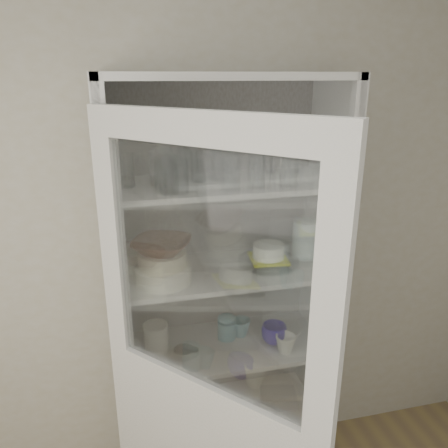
{
  "coord_description": "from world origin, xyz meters",
  "views": [
    {
      "loc": [
        -0.22,
        -0.49,
        2.09
      ],
      "look_at": [
        0.2,
        1.27,
        1.47
      ],
      "focal_mm": 35.0,
      "sensor_mm": 36.0,
      "label": 1
    }
  ],
  "objects_px": {
    "white_ramekin": "(269,251)",
    "teal_jar": "(227,328)",
    "glass_platter": "(268,261)",
    "terracotta_bowl": "(162,246)",
    "mug_teal": "(241,328)",
    "goblet_1": "(213,158)",
    "yellow_trivet": "(268,258)",
    "grey_bowl_stack": "(306,239)",
    "white_canister": "(156,337)",
    "mug_blue": "(274,334)",
    "goblet_2": "(272,156)",
    "cream_dish": "(211,405)",
    "goblet_3": "(297,154)",
    "plate_stack_back": "(131,256)",
    "pantry_cabinet": "(221,322)",
    "cupboard_door": "(207,436)",
    "goblet_0": "(185,162)",
    "mug_white": "(286,344)",
    "tin_box": "(278,397)",
    "cream_bowl": "(163,259)",
    "plate_stack_front": "(163,274)",
    "measuring_cups": "(184,352)"
  },
  "relations": [
    {
      "from": "white_ramekin",
      "to": "teal_jar",
      "type": "distance_m",
      "value": 0.45
    },
    {
      "from": "glass_platter",
      "to": "white_ramekin",
      "type": "xyz_separation_m",
      "value": [
        0.0,
        0.0,
        0.05
      ]
    },
    {
      "from": "terracotta_bowl",
      "to": "teal_jar",
      "type": "xyz_separation_m",
      "value": [
        0.31,
        0.12,
        -0.51
      ]
    },
    {
      "from": "mug_teal",
      "to": "teal_jar",
      "type": "bearing_deg",
      "value": 172.56
    },
    {
      "from": "goblet_1",
      "to": "yellow_trivet",
      "type": "relative_size",
      "value": 1.03
    },
    {
      "from": "grey_bowl_stack",
      "to": "white_canister",
      "type": "xyz_separation_m",
      "value": [
        -0.73,
        -0.02,
        -0.42
      ]
    },
    {
      "from": "white_ramekin",
      "to": "mug_blue",
      "type": "xyz_separation_m",
      "value": [
        0.02,
        -0.05,
        -0.41
      ]
    },
    {
      "from": "goblet_2",
      "to": "cream_dish",
      "type": "xyz_separation_m",
      "value": [
        -0.32,
        -0.12,
        -1.24
      ]
    },
    {
      "from": "goblet_3",
      "to": "teal_jar",
      "type": "bearing_deg",
      "value": -170.6
    },
    {
      "from": "white_ramekin",
      "to": "mug_teal",
      "type": "distance_m",
      "value": 0.43
    },
    {
      "from": "yellow_trivet",
      "to": "plate_stack_back",
      "type": "bearing_deg",
      "value": 168.11
    },
    {
      "from": "pantry_cabinet",
      "to": "mug_blue",
      "type": "bearing_deg",
      "value": -26.25
    },
    {
      "from": "cupboard_door",
      "to": "goblet_3",
      "type": "height_order",
      "value": "cupboard_door"
    },
    {
      "from": "teal_jar",
      "to": "cream_dish",
      "type": "bearing_deg",
      "value": -158.32
    },
    {
      "from": "goblet_0",
      "to": "mug_blue",
      "type": "bearing_deg",
      "value": -19.68
    },
    {
      "from": "glass_platter",
      "to": "mug_blue",
      "type": "height_order",
      "value": "glass_platter"
    },
    {
      "from": "goblet_2",
      "to": "mug_white",
      "type": "height_order",
      "value": "goblet_2"
    },
    {
      "from": "teal_jar",
      "to": "tin_box",
      "type": "xyz_separation_m",
      "value": [
        0.27,
        -0.05,
        -0.43
      ]
    },
    {
      "from": "goblet_3",
      "to": "plate_stack_back",
      "type": "xyz_separation_m",
      "value": [
        -0.78,
        0.04,
        -0.44
      ]
    },
    {
      "from": "yellow_trivet",
      "to": "cream_bowl",
      "type": "bearing_deg",
      "value": -170.74
    },
    {
      "from": "goblet_0",
      "to": "plate_stack_back",
      "type": "distance_m",
      "value": 0.51
    },
    {
      "from": "cupboard_door",
      "to": "tin_box",
      "type": "bearing_deg",
      "value": 96.04
    },
    {
      "from": "grey_bowl_stack",
      "to": "mug_blue",
      "type": "distance_m",
      "value": 0.48
    },
    {
      "from": "white_ramekin",
      "to": "tin_box",
      "type": "bearing_deg",
      "value": -9.03
    },
    {
      "from": "goblet_0",
      "to": "glass_platter",
      "type": "relative_size",
      "value": 0.53
    },
    {
      "from": "glass_platter",
      "to": "mug_white",
      "type": "height_order",
      "value": "glass_platter"
    },
    {
      "from": "grey_bowl_stack",
      "to": "mug_white",
      "type": "bearing_deg",
      "value": -130.67
    },
    {
      "from": "yellow_trivet",
      "to": "mug_white",
      "type": "bearing_deg",
      "value": -70.73
    },
    {
      "from": "goblet_3",
      "to": "cream_bowl",
      "type": "relative_size",
      "value": 0.83
    },
    {
      "from": "goblet_2",
      "to": "glass_platter",
      "type": "distance_m",
      "value": 0.48
    },
    {
      "from": "cupboard_door",
      "to": "goblet_2",
      "type": "distance_m",
      "value": 1.19
    },
    {
      "from": "mug_blue",
      "to": "teal_jar",
      "type": "relative_size",
      "value": 1.13
    },
    {
      "from": "terracotta_bowl",
      "to": "mug_white",
      "type": "xyz_separation_m",
      "value": [
        0.54,
        -0.06,
        -0.52
      ]
    },
    {
      "from": "glass_platter",
      "to": "white_ramekin",
      "type": "relative_size",
      "value": 1.96
    },
    {
      "from": "plate_stack_front",
      "to": "teal_jar",
      "type": "height_order",
      "value": "plate_stack_front"
    },
    {
      "from": "pantry_cabinet",
      "to": "white_ramekin",
      "type": "xyz_separation_m",
      "value": [
        0.21,
        -0.06,
        0.38
      ]
    },
    {
      "from": "measuring_cups",
      "to": "mug_white",
      "type": "bearing_deg",
      "value": -9.67
    },
    {
      "from": "goblet_1",
      "to": "mug_blue",
      "type": "xyz_separation_m",
      "value": [
        0.26,
        -0.15,
        -0.84
      ]
    },
    {
      "from": "plate_stack_front",
      "to": "cream_bowl",
      "type": "height_order",
      "value": "cream_bowl"
    },
    {
      "from": "plate_stack_front",
      "to": "goblet_0",
      "type": "bearing_deg",
      "value": 52.2
    },
    {
      "from": "tin_box",
      "to": "white_ramekin",
      "type": "bearing_deg",
      "value": 170.97
    },
    {
      "from": "white_canister",
      "to": "mug_white",
      "type": "bearing_deg",
      "value": -14.86
    },
    {
      "from": "mug_teal",
      "to": "teal_jar",
      "type": "relative_size",
      "value": 0.87
    },
    {
      "from": "plate_stack_back",
      "to": "mug_white",
      "type": "height_order",
      "value": "plate_stack_back"
    },
    {
      "from": "white_ramekin",
      "to": "teal_jar",
      "type": "height_order",
      "value": "white_ramekin"
    },
    {
      "from": "pantry_cabinet",
      "to": "tin_box",
      "type": "relative_size",
      "value": 11.35
    },
    {
      "from": "cream_bowl",
      "to": "white_canister",
      "type": "distance_m",
      "value": 0.45
    },
    {
      "from": "white_ramekin",
      "to": "tin_box",
      "type": "height_order",
      "value": "white_ramekin"
    },
    {
      "from": "mug_blue",
      "to": "terracotta_bowl",
      "type": "bearing_deg",
      "value": -175.95
    },
    {
      "from": "mug_blue",
      "to": "pantry_cabinet",
      "type": "bearing_deg",
      "value": 154.93
    }
  ]
}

